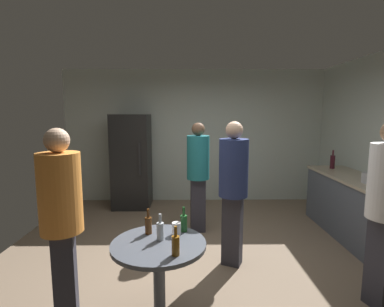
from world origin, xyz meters
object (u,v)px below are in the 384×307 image
(kettle, at_px, (369,178))
(person_in_teal_shirt, at_px, (198,169))
(person_in_navy_shirt, at_px, (233,182))
(beer_bottle_clear, at_px, (160,230))
(wine_bottle_on_counter, at_px, (332,161))
(foreground_table, at_px, (159,254))
(refrigerator, at_px, (132,161))
(beer_bottle_green, at_px, (184,222))
(beer_bottle_amber, at_px, (176,245))
(beer_bottle_brown, at_px, (148,225))
(plastic_cup_white, at_px, (176,229))
(person_in_orange_shirt, at_px, (61,213))

(kettle, xyz_separation_m, person_in_teal_shirt, (-2.24, 0.60, 0.01))
(person_in_navy_shirt, bearing_deg, kettle, 126.62)
(kettle, height_order, beer_bottle_clear, kettle)
(wine_bottle_on_counter, height_order, person_in_teal_shirt, person_in_teal_shirt)
(foreground_table, bearing_deg, beer_bottle_clear, 79.84)
(refrigerator, height_order, foreground_table, refrigerator)
(foreground_table, bearing_deg, person_in_navy_shirt, 51.90)
(beer_bottle_green, xyz_separation_m, beer_bottle_clear, (-0.20, -0.18, 0.00))
(kettle, distance_m, wine_bottle_on_counter, 1.03)
(kettle, relative_size, foreground_table, 0.30)
(foreground_table, height_order, person_in_navy_shirt, person_in_navy_shirt)
(wine_bottle_on_counter, distance_m, beer_bottle_green, 3.30)
(refrigerator, xyz_separation_m, person_in_teal_shirt, (1.24, -1.24, 0.08))
(beer_bottle_amber, relative_size, person_in_teal_shirt, 0.14)
(beer_bottle_brown, bearing_deg, beer_bottle_amber, -57.03)
(refrigerator, distance_m, wine_bottle_on_counter, 3.60)
(person_in_navy_shirt, bearing_deg, plastic_cup_white, -12.96)
(foreground_table, xyz_separation_m, beer_bottle_clear, (0.01, 0.05, 0.19))
(refrigerator, distance_m, kettle, 3.93)
(kettle, bearing_deg, beer_bottle_green, -154.44)
(beer_bottle_clear, height_order, person_in_orange_shirt, person_in_orange_shirt)
(beer_bottle_brown, bearing_deg, plastic_cup_white, -5.10)
(plastic_cup_white, relative_size, person_in_teal_shirt, 0.07)
(wine_bottle_on_counter, distance_m, person_in_navy_shirt, 2.37)
(kettle, height_order, wine_bottle_on_counter, wine_bottle_on_counter)
(wine_bottle_on_counter, distance_m, plastic_cup_white, 3.39)
(beer_bottle_amber, bearing_deg, person_in_orange_shirt, 166.92)
(kettle, relative_size, person_in_orange_shirt, 0.14)
(kettle, height_order, beer_bottle_amber, kettle)
(refrigerator, height_order, plastic_cup_white, refrigerator)
(beer_bottle_amber, xyz_separation_m, beer_bottle_green, (0.05, 0.45, 0.00))
(beer_bottle_clear, bearing_deg, kettle, 27.07)
(wine_bottle_on_counter, bearing_deg, kettle, -91.77)
(beer_bottle_green, bearing_deg, beer_bottle_brown, -171.20)
(foreground_table, xyz_separation_m, person_in_orange_shirt, (-0.80, -0.00, 0.36))
(refrigerator, bearing_deg, beer_bottle_amber, -73.80)
(plastic_cup_white, bearing_deg, beer_bottle_clear, -140.73)
(beer_bottle_brown, height_order, beer_bottle_green, same)
(person_in_teal_shirt, relative_size, person_in_navy_shirt, 0.98)
(plastic_cup_white, xyz_separation_m, person_in_orange_shirt, (-0.94, -0.16, 0.20))
(foreground_table, xyz_separation_m, beer_bottle_brown, (-0.11, 0.18, 0.19))
(person_in_teal_shirt, bearing_deg, beer_bottle_clear, -15.26)
(person_in_orange_shirt, bearing_deg, kettle, 6.67)
(beer_bottle_clear, relative_size, person_in_navy_shirt, 0.13)
(beer_bottle_amber, height_order, person_in_orange_shirt, person_in_orange_shirt)
(wine_bottle_on_counter, bearing_deg, beer_bottle_clear, -138.20)
(beer_bottle_green, bearing_deg, kettle, 25.56)
(person_in_navy_shirt, bearing_deg, beer_bottle_green, -12.47)
(refrigerator, height_order, wine_bottle_on_counter, refrigerator)
(wine_bottle_on_counter, height_order, beer_bottle_amber, wine_bottle_on_counter)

